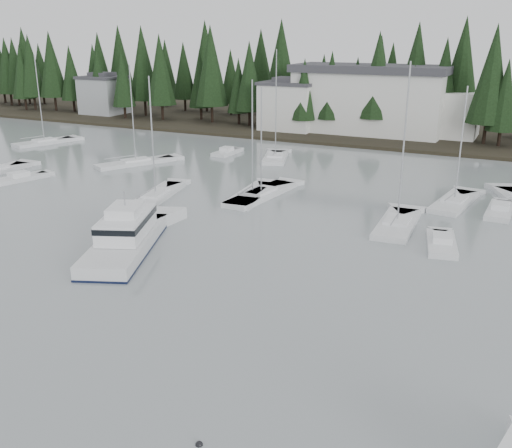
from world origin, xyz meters
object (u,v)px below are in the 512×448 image
Objects in this scene: sailboat_4 at (156,198)px; sailboat_13 at (454,204)px; sailboat_6 at (136,164)px; sailboat_8 at (397,226)px; sailboat_12 at (252,196)px; cabin_cruiser_center at (126,240)px; runabout_4 at (500,212)px; runabout_3 at (227,153)px; harbor_inn at (382,101)px; sailboat_9 at (261,196)px; runabout_0 at (19,179)px; sailboat_1 at (45,143)px; sailboat_2 at (275,159)px; runabout_1 at (441,245)px; house_far_west at (104,94)px; house_west at (289,105)px.

sailboat_13 is (28.02, 11.45, -0.00)m from sailboat_4.
sailboat_8 reaches higher than sailboat_6.
sailboat_12 is at bearing 76.23° from sailboat_8.
cabin_cruiser_center reaches higher than runabout_4.
runabout_3 is (-32.49, 11.81, 0.07)m from sailboat_13.
sailboat_9 is at bearing -92.21° from harbor_inn.
sailboat_6 is at bearing 89.42° from runabout_4.
sailboat_9 is 28.87m from runabout_0.
sailboat_12 is 1.79× the size of runabout_0.
runabout_3 is at bearing -62.70° from sailboat_1.
sailboat_6 is (-15.07, -10.81, -0.02)m from sailboat_2.
sailboat_12 is at bearing -93.20° from harbor_inn.
sailboat_1 reaches higher than harbor_inn.
sailboat_9 reaches higher than runabout_1.
cabin_cruiser_center is at bearing -100.55° from runabout_0.
cabin_cruiser_center is 1.89× the size of runabout_0.
runabout_1 is at bearing -90.29° from sailboat_1.
house_far_west is 69.05m from sailboat_9.
sailboat_4 is at bearing -166.97° from runabout_3.
runabout_3 is (-0.50, -21.23, -4.52)m from house_west.
runabout_0 and runabout_4 have the same top height.
sailboat_8 is 43.31m from runabout_0.
sailboat_6 is at bearing 71.36° from sailboat_8.
sailboat_12 is 28.02m from runabout_0.
harbor_inn is at bearing 12.52° from house_west.
sailboat_8 is at bearing -73.71° from harbor_inn.
sailboat_2 is at bearing -71.59° from house_west.
sailboat_9 reaches higher than cabin_cruiser_center.
sailboat_12 reaches higher than runabout_4.
sailboat_1 is (-29.71, -26.63, -4.58)m from house_west.
house_far_west is 68.74m from sailboat_12.
runabout_4 is at bearing -24.81° from house_far_west.
sailboat_1 reaches higher than house_west.
house_far_west is 0.66× the size of sailboat_4.
runabout_0 is at bearing 179.36° from sailboat_6.
runabout_0 is at bearing 112.49° from sailboat_13.
sailboat_1 is 0.92× the size of sailboat_2.
sailboat_6 reaches higher than house_far_west.
house_far_west is 31.45m from sailboat_1.
sailboat_4 reaches higher than sailboat_9.
sailboat_9 is (21.33, -6.69, -0.01)m from sailboat_6.
sailboat_8 is at bearing -78.28° from sailboat_6.
cabin_cruiser_center is 1.01× the size of sailboat_6.
sailboat_9 reaches higher than runabout_3.
runabout_1 is (28.80, -1.38, 0.07)m from sailboat_4.
house_far_west is at bearing -178.65° from harbor_inn.
sailboat_4 reaches higher than runabout_4.
harbor_inn is 1.98× the size of sailboat_2.
runabout_3 is at bearing 43.64° from sailboat_9.
sailboat_9 is at bearing 73.86° from sailboat_8.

